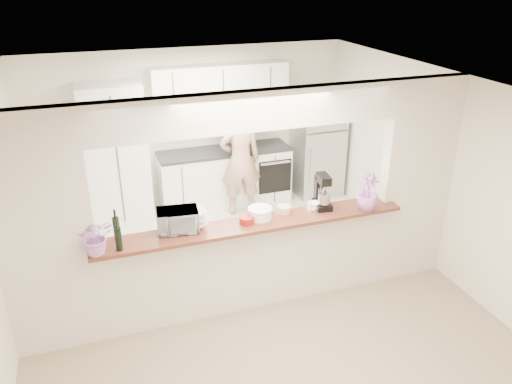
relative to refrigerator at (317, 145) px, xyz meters
name	(u,v)px	position (x,y,z in m)	size (l,w,h in m)	color
floor	(252,304)	(-2.05, -2.65, -0.85)	(6.00, 6.00, 0.00)	tan
tile_overlay	(218,240)	(-2.05, -1.10, -0.84)	(5.00, 2.90, 0.01)	beige
partition	(252,187)	(-2.05, -2.65, 0.63)	(5.00, 0.15, 2.50)	beige
bar_counter	(252,262)	(-2.05, -2.65, -0.27)	(3.40, 0.38, 1.09)	beige
kitchen_cabinets	(184,152)	(-2.24, 0.07, 0.12)	(3.15, 0.62, 2.25)	white
refrigerator	(317,145)	(0.00, 0.00, 0.00)	(0.75, 0.70, 1.70)	#AFAEB4
flower_left	(96,237)	(-3.65, -2.80, 0.42)	(0.33, 0.29, 0.37)	#C467A0
wine_bottle_a	(118,238)	(-3.45, -2.80, 0.37)	(0.06, 0.06, 0.32)	black
wine_bottle_b	(116,228)	(-3.45, -2.59, 0.37)	(0.07, 0.07, 0.33)	black
toaster_oven	(178,220)	(-2.84, -2.60, 0.36)	(0.42, 0.28, 0.23)	#AAABAF
serving_bowls	(193,220)	(-2.68, -2.60, 0.34)	(0.27, 0.27, 0.20)	white
plate_stack_a	(260,213)	(-1.95, -2.62, 0.30)	(0.27, 0.27, 0.12)	white
plate_stack_b	(260,214)	(-1.95, -2.62, 0.29)	(0.26, 0.26, 0.09)	white
red_bowl	(247,220)	(-2.12, -2.68, 0.28)	(0.16, 0.16, 0.07)	maroon
tan_bowl	(284,209)	(-1.65, -2.57, 0.28)	(0.16, 0.16, 0.07)	#C5B38B
utensil_caddy	(318,200)	(-1.25, -2.60, 0.34)	(0.26, 0.15, 0.24)	silver
stand_mixer	(322,192)	(-1.20, -2.59, 0.42)	(0.20, 0.29, 0.40)	black
flower_right	(367,192)	(-0.75, -2.80, 0.46)	(0.24, 0.24, 0.43)	#BF6ECC
person	(240,161)	(-1.46, -0.35, 0.03)	(0.64, 0.42, 1.75)	tan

